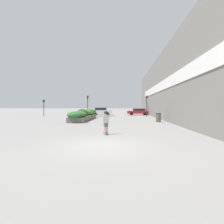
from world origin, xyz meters
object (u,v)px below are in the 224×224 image
traffic_light_left (88,102)px  traffic_light_far_left (44,105)px  trash_bin (158,118)px  car_leftmost (181,111)px  traffic_light_right (147,102)px  car_center_left (102,111)px  skateboarder (106,120)px  car_center_right (138,112)px  skateboard (106,133)px

traffic_light_left → traffic_light_far_left: traffic_light_left is taller
trash_bin → traffic_light_left: bearing=136.1°
car_leftmost → traffic_light_far_left: traffic_light_far_left is taller
traffic_light_right → car_center_left: bearing=149.2°
traffic_light_right → traffic_light_far_left: size_ratio=1.22×
traffic_light_right → traffic_light_far_left: (-18.74, 0.03, -0.40)m
trash_bin → traffic_light_left: traffic_light_left is taller
skateboarder → traffic_light_right: size_ratio=0.38×
traffic_light_left → car_center_right: bearing=34.0°
skateboard → car_leftmost: (13.24, 25.83, 0.79)m
skateboarder → car_leftmost: (13.24, 25.83, -0.11)m
car_leftmost → traffic_light_right: traffic_light_right is taller
skateboard → traffic_light_far_left: traffic_light_far_left is taller
trash_bin → car_center_left: bearing=118.6°
skateboarder → traffic_light_left: size_ratio=0.39×
skateboarder → traffic_light_far_left: size_ratio=0.47×
traffic_light_left → traffic_light_right: (10.43, 0.64, 0.00)m
skateboard → car_center_right: size_ratio=0.13×
car_leftmost → car_center_right: size_ratio=1.05×
skateboarder → skateboard: bearing=-115.5°
traffic_light_right → trash_bin: bearing=-90.4°
skateboarder → car_center_right: 26.03m
skateboard → trash_bin: 10.70m
car_leftmost → traffic_light_left: bearing=-70.4°
car_center_right → traffic_light_far_left: 18.70m
trash_bin → car_center_right: 16.37m
skateboard → car_center_left: (-3.38, 25.10, 0.75)m
car_leftmost → traffic_light_far_left: bearing=-77.6°
skateboarder → car_center_left: car_center_left is taller
trash_bin → car_center_right: bearing=93.2°
car_center_right → traffic_light_right: (0.98, -5.73, 1.78)m
car_center_left → car_center_right: (7.69, 0.57, -0.08)m
skateboard → car_center_right: 26.04m
car_leftmost → traffic_light_left: (-18.38, -6.53, 1.66)m
trash_bin → car_leftmost: 18.35m
car_center_right → traffic_light_right: bearing=-170.3°
car_center_left → traffic_light_far_left: (-10.07, -5.13, 1.29)m
traffic_light_right → traffic_light_far_left: bearing=179.9°
skateboard → car_leftmost: size_ratio=0.13×
car_leftmost → car_center_right: 8.93m
car_leftmost → skateboarder: bearing=-27.1°
traffic_light_right → skateboard: bearing=-104.9°
traffic_light_far_left → skateboard: bearing=-56.0°
trash_bin → car_leftmost: car_leftmost is taller
skateboarder → traffic_light_right: 20.69m
trash_bin → traffic_light_right: (0.07, 10.61, 2.00)m
trash_bin → car_leftmost: (8.02, 16.50, 0.34)m
car_center_left → traffic_light_left: size_ratio=1.13×
skateboard → traffic_light_right: 20.78m
car_leftmost → trash_bin: bearing=-25.9°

